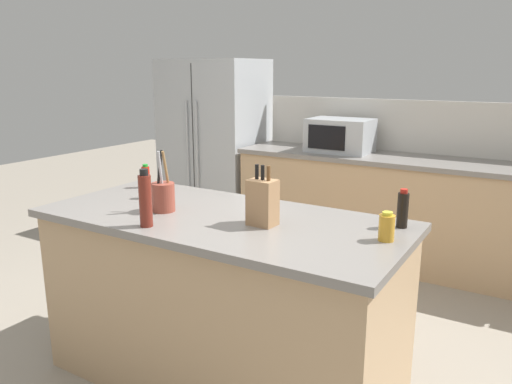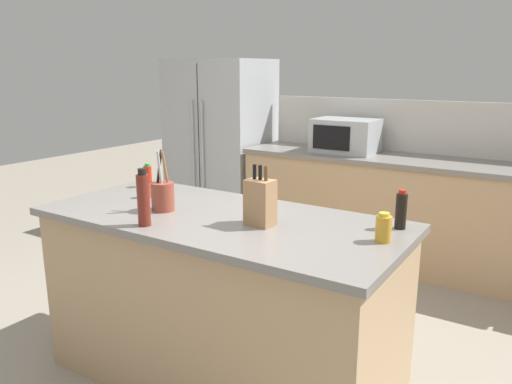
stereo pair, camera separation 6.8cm
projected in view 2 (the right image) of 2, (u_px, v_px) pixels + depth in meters
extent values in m
plane|color=gray|center=(222.00, 378.00, 2.76)|extent=(14.00, 14.00, 0.00)
cube|color=tan|center=(401.00, 214.00, 4.29)|extent=(2.81, 0.62, 0.90)
cube|color=gray|center=(405.00, 160.00, 4.18)|extent=(2.85, 0.66, 0.04)
cube|color=beige|center=(418.00, 127.00, 4.38)|extent=(2.81, 0.03, 0.46)
cube|color=tan|center=(221.00, 304.00, 2.65)|extent=(1.83, 0.80, 0.90)
cube|color=gray|center=(219.00, 219.00, 2.54)|extent=(1.89, 0.86, 0.04)
cube|color=#ADB2B7|center=(221.00, 145.00, 5.26)|extent=(0.99, 0.72, 1.76)
cube|color=#2D2D2D|center=(199.00, 150.00, 4.96)|extent=(0.01, 0.00, 1.67)
cylinder|color=#ADB2B7|center=(193.00, 150.00, 4.98)|extent=(0.02, 0.02, 0.97)
cylinder|color=#ADB2B7|center=(203.00, 151.00, 4.92)|extent=(0.02, 0.02, 0.97)
cube|color=#ADB2B7|center=(345.00, 136.00, 4.42)|extent=(0.55, 0.38, 0.30)
cube|color=black|center=(331.00, 138.00, 4.29)|extent=(0.34, 0.01, 0.21)
cube|color=#A87C54|center=(260.00, 203.00, 2.36)|extent=(0.13, 0.11, 0.22)
cylinder|color=black|center=(255.00, 172.00, 2.34)|extent=(0.02, 0.02, 0.07)
cylinder|color=black|center=(260.00, 173.00, 2.32)|extent=(0.02, 0.02, 0.07)
cylinder|color=brown|center=(266.00, 173.00, 2.30)|extent=(0.02, 0.02, 0.07)
cylinder|color=brown|center=(163.00, 197.00, 2.61)|extent=(0.12, 0.12, 0.15)
cylinder|color=olive|center=(165.00, 167.00, 2.57)|extent=(0.01, 0.05, 0.18)
cylinder|color=black|center=(159.00, 167.00, 2.58)|extent=(0.01, 0.05, 0.18)
cylinder|color=#B2B2B7|center=(160.00, 168.00, 2.56)|extent=(0.01, 0.03, 0.18)
cylinder|color=maroon|center=(144.00, 200.00, 2.34)|extent=(0.06, 0.06, 0.25)
cylinder|color=black|center=(142.00, 172.00, 2.31)|extent=(0.04, 0.04, 0.03)
cylinder|color=gold|center=(383.00, 229.00, 2.14)|extent=(0.07, 0.07, 0.11)
cylinder|color=gold|center=(384.00, 214.00, 2.12)|extent=(0.04, 0.04, 0.02)
cylinder|color=black|center=(401.00, 211.00, 2.31)|extent=(0.05, 0.05, 0.17)
cylinder|color=#B22319|center=(402.00, 192.00, 2.29)|extent=(0.03, 0.03, 0.02)
cylinder|color=red|center=(148.00, 177.00, 3.14)|extent=(0.05, 0.05, 0.13)
cylinder|color=green|center=(147.00, 165.00, 3.12)|extent=(0.03, 0.03, 0.02)
cylinder|color=#B73D1E|center=(147.00, 190.00, 2.88)|extent=(0.05, 0.05, 0.09)
cylinder|color=black|center=(147.00, 182.00, 2.86)|extent=(0.03, 0.03, 0.02)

